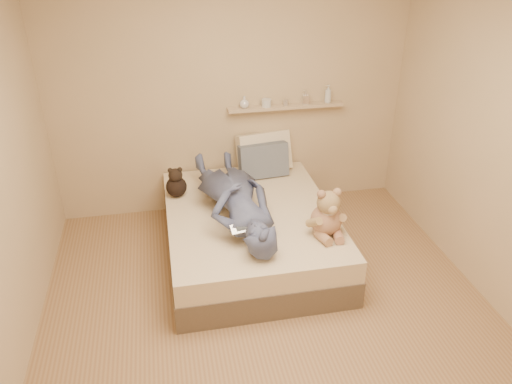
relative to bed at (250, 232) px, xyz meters
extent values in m
plane|color=#94744C|center=(0.00, -0.93, -0.22)|extent=(3.80, 3.80, 0.00)
plane|color=tan|center=(0.00, 0.97, 1.08)|extent=(3.60, 0.00, 3.60)
cube|color=brown|center=(0.00, 0.00, -0.10)|extent=(1.50, 1.90, 0.25)
cube|color=beige|center=(0.00, 0.00, 0.13)|extent=(1.48, 1.88, 0.20)
cube|color=silver|center=(-0.16, -0.52, 0.39)|extent=(0.20, 0.11, 0.06)
cube|color=black|center=(-0.16, -0.52, 0.41)|extent=(0.11, 0.06, 0.03)
sphere|color=#A7785C|center=(0.56, -0.48, 0.36)|extent=(0.26, 0.26, 0.26)
sphere|color=#A38759|center=(0.56, -0.50, 0.54)|extent=(0.20, 0.20, 0.20)
sphere|color=#946C51|center=(0.49, -0.50, 0.62)|extent=(0.07, 0.07, 0.07)
sphere|color=#AB7B5E|center=(0.63, -0.50, 0.62)|extent=(0.07, 0.07, 0.07)
sphere|color=#A18159|center=(0.56, -0.59, 0.52)|extent=(0.08, 0.08, 0.08)
cylinder|color=#A58758|center=(0.44, -0.52, 0.38)|extent=(0.13, 0.18, 0.15)
cylinder|color=#94734F|center=(0.68, -0.50, 0.38)|extent=(0.11, 0.18, 0.15)
cylinder|color=#A47957|center=(0.50, -0.60, 0.27)|extent=(0.12, 0.19, 0.09)
cylinder|color=#A87359|center=(0.63, -0.59, 0.27)|extent=(0.11, 0.18, 0.09)
cylinder|color=beige|center=(0.56, -0.50, 0.46)|extent=(0.15, 0.15, 0.02)
sphere|color=black|center=(-0.63, 0.43, 0.33)|extent=(0.20, 0.20, 0.20)
sphere|color=black|center=(-0.63, 0.41, 0.45)|extent=(0.13, 0.13, 0.13)
sphere|color=black|center=(-0.67, 0.42, 0.51)|extent=(0.05, 0.05, 0.05)
sphere|color=black|center=(-0.59, 0.41, 0.51)|extent=(0.05, 0.05, 0.05)
cube|color=beige|center=(0.31, 0.83, 0.43)|extent=(0.59, 0.37, 0.43)
cube|color=slate|center=(0.27, 0.69, 0.40)|extent=(0.52, 0.25, 0.36)
imported|color=#4B5576|center=(-0.14, -0.05, 0.41)|extent=(0.78, 1.62, 0.37)
cube|color=tan|center=(0.55, 0.91, 0.88)|extent=(1.20, 0.12, 0.03)
imported|color=silver|center=(0.12, 0.91, 0.95)|extent=(0.13, 0.13, 0.12)
cylinder|color=silver|center=(0.35, 0.91, 0.93)|extent=(0.10, 0.10, 0.08)
cylinder|color=#A4978D|center=(0.55, 0.91, 0.92)|extent=(0.06, 0.06, 0.05)
imported|color=white|center=(0.76, 0.91, 0.96)|extent=(0.08, 0.08, 0.15)
imported|color=silver|center=(0.99, 0.91, 0.98)|extent=(0.09, 0.09, 0.19)
camera|label=1|loc=(-0.71, -3.82, 2.54)|focal=35.00mm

